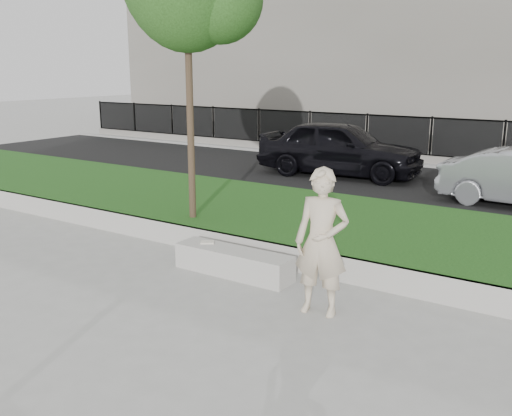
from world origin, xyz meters
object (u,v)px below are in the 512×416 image
Objects in this scene: man at (322,242)px; car_dark at (340,148)px; book at (207,242)px; stone_bench at (234,262)px.

man reaches higher than car_dark.
book is at bearing -174.30° from car_dark.
book is at bearing 156.12° from man.
man is 9.04× the size of book.
stone_bench is 1.01× the size of man.
man is 2.47m from book.
stone_bench is at bearing -40.42° from book.
stone_bench is 9.16× the size of book.
book is 0.04× the size of car_dark.
man is at bearing -161.33° from car_dark.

